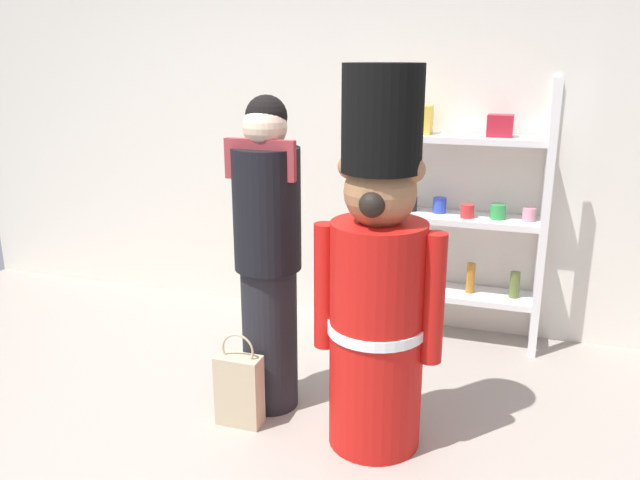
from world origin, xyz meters
TOP-DOWN VIEW (x-y plane):
  - back_wall at (0.00, 2.20)m, footprint 6.40×0.12m
  - merchandise_shelf at (0.78, 1.98)m, footprint 1.19×0.35m
  - teddy_bear_guard at (0.61, 0.60)m, footprint 0.63×0.47m
  - person_shopper at (-0.01, 0.77)m, footprint 0.37×0.35m
  - shopping_bag at (-0.09, 0.53)m, footprint 0.24×0.12m

SIDE VIEW (x-z plane):
  - shopping_bag at x=-0.09m, z-range -0.06..0.45m
  - teddy_bear_guard at x=0.61m, z-range -0.08..1.75m
  - person_shopper at x=-0.01m, z-range 0.03..1.72m
  - merchandise_shelf at x=0.78m, z-range 0.02..1.76m
  - back_wall at x=0.00m, z-range 0.00..2.60m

